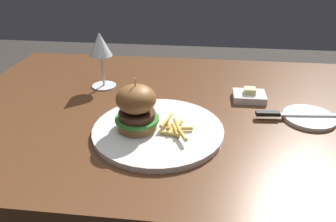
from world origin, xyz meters
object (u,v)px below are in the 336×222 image
bread_plate (309,117)px  table_knife (290,114)px  butter_dish (249,96)px  wine_glass (100,47)px  burger_sandwich (137,108)px  main_plate (158,130)px

bread_plate → table_knife: bearing=-175.1°
table_knife → butter_dish: (-0.09, 0.10, -0.00)m
table_knife → butter_dish: size_ratio=2.35×
wine_glass → butter_dish: wine_glass is taller
butter_dish → table_knife: bearing=-48.4°
bread_plate → burger_sandwich: bearing=-164.7°
main_plate → burger_sandwich: size_ratio=2.45×
main_plate → table_knife: 0.34m
burger_sandwich → main_plate: bearing=7.8°
butter_dish → wine_glass: bearing=174.3°
burger_sandwich → butter_dish: burger_sandwich is taller
butter_dish → burger_sandwich: bearing=-142.7°
main_plate → butter_dish: 0.31m
main_plate → table_knife: size_ratio=1.46×
bread_plate → table_knife: 0.05m
burger_sandwich → butter_dish: (0.28, 0.21, -0.06)m
wine_glass → burger_sandwich: bearing=-58.5°
table_knife → bread_plate: bearing=4.9°
burger_sandwich → table_knife: burger_sandwich is taller
burger_sandwich → butter_dish: 0.36m
burger_sandwich → bread_plate: 0.44m
main_plate → bread_plate: bearing=16.3°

